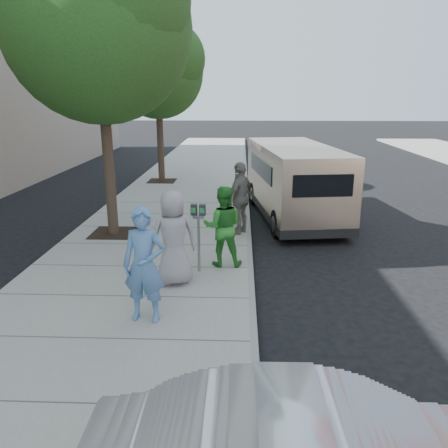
{
  "coord_description": "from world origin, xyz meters",
  "views": [
    {
      "loc": [
        1.21,
        -8.99,
        3.83
      ],
      "look_at": [
        0.84,
        0.19,
        1.1
      ],
      "focal_mm": 35.0,
      "sensor_mm": 36.0,
      "label": 1
    }
  ],
  "objects_px": {
    "person_gray_shirt": "(173,238)",
    "tree_far": "(159,68)",
    "parking_meter": "(198,223)",
    "van": "(293,180)",
    "person_green_shirt": "(223,226)",
    "tree_near": "(100,21)",
    "person_officer": "(144,265)",
    "person_striped_polo": "(241,198)"
  },
  "relations": [
    {
      "from": "person_green_shirt",
      "to": "person_striped_polo",
      "type": "height_order",
      "value": "person_striped_polo"
    },
    {
      "from": "tree_near",
      "to": "tree_far",
      "type": "relative_size",
      "value": 1.16
    },
    {
      "from": "van",
      "to": "person_gray_shirt",
      "type": "distance_m",
      "value": 6.41
    },
    {
      "from": "person_green_shirt",
      "to": "person_gray_shirt",
      "type": "height_order",
      "value": "person_gray_shirt"
    },
    {
      "from": "tree_far",
      "to": "person_green_shirt",
      "type": "xyz_separation_m",
      "value": [
        3.07,
        -9.82,
        -3.83
      ]
    },
    {
      "from": "person_green_shirt",
      "to": "person_gray_shirt",
      "type": "distance_m",
      "value": 1.39
    },
    {
      "from": "person_officer",
      "to": "person_striped_polo",
      "type": "height_order",
      "value": "person_striped_polo"
    },
    {
      "from": "tree_near",
      "to": "person_striped_polo",
      "type": "height_order",
      "value": "tree_near"
    },
    {
      "from": "tree_far",
      "to": "tree_near",
      "type": "bearing_deg",
      "value": -90.0
    },
    {
      "from": "person_striped_polo",
      "to": "parking_meter",
      "type": "bearing_deg",
      "value": 12.72
    },
    {
      "from": "person_green_shirt",
      "to": "person_gray_shirt",
      "type": "xyz_separation_m",
      "value": [
        -0.94,
        -1.03,
        0.06
      ]
    },
    {
      "from": "person_striped_polo",
      "to": "tree_far",
      "type": "bearing_deg",
      "value": -124.84
    },
    {
      "from": "van",
      "to": "person_officer",
      "type": "relative_size",
      "value": 3.27
    },
    {
      "from": "person_officer",
      "to": "person_gray_shirt",
      "type": "xyz_separation_m",
      "value": [
        0.26,
        1.51,
        -0.02
      ]
    },
    {
      "from": "person_officer",
      "to": "person_green_shirt",
      "type": "distance_m",
      "value": 2.81
    },
    {
      "from": "van",
      "to": "tree_far",
      "type": "bearing_deg",
      "value": 126.91
    },
    {
      "from": "tree_near",
      "to": "van",
      "type": "relative_size",
      "value": 1.17
    },
    {
      "from": "person_gray_shirt",
      "to": "person_striped_polo",
      "type": "relative_size",
      "value": 0.97
    },
    {
      "from": "tree_near",
      "to": "person_gray_shirt",
      "type": "bearing_deg",
      "value": -56.67
    },
    {
      "from": "person_green_shirt",
      "to": "person_striped_polo",
      "type": "xyz_separation_m",
      "value": [
        0.38,
        2.38,
        0.09
      ]
    },
    {
      "from": "van",
      "to": "person_green_shirt",
      "type": "height_order",
      "value": "van"
    },
    {
      "from": "tree_far",
      "to": "van",
      "type": "bearing_deg",
      "value": -45.26
    },
    {
      "from": "person_striped_polo",
      "to": "person_green_shirt",
      "type": "bearing_deg",
      "value": 21.18
    },
    {
      "from": "person_officer",
      "to": "person_gray_shirt",
      "type": "relative_size",
      "value": 1.02
    },
    {
      "from": "tree_far",
      "to": "person_green_shirt",
      "type": "height_order",
      "value": "tree_far"
    },
    {
      "from": "van",
      "to": "person_gray_shirt",
      "type": "height_order",
      "value": "van"
    },
    {
      "from": "parking_meter",
      "to": "van",
      "type": "bearing_deg",
      "value": 68.57
    },
    {
      "from": "tree_far",
      "to": "person_gray_shirt",
      "type": "bearing_deg",
      "value": -78.86
    },
    {
      "from": "tree_far",
      "to": "parking_meter",
      "type": "relative_size",
      "value": 4.35
    },
    {
      "from": "person_gray_shirt",
      "to": "tree_far",
      "type": "bearing_deg",
      "value": -100.54
    },
    {
      "from": "tree_near",
      "to": "person_green_shirt",
      "type": "height_order",
      "value": "tree_near"
    },
    {
      "from": "parking_meter",
      "to": "tree_far",
      "type": "bearing_deg",
      "value": 109.57
    },
    {
      "from": "person_gray_shirt",
      "to": "person_striped_polo",
      "type": "distance_m",
      "value": 3.66
    },
    {
      "from": "person_officer",
      "to": "person_striped_polo",
      "type": "xyz_separation_m",
      "value": [
        1.57,
        4.92,
        0.0
      ]
    },
    {
      "from": "person_officer",
      "to": "person_striped_polo",
      "type": "bearing_deg",
      "value": 78.77
    },
    {
      "from": "tree_near",
      "to": "person_green_shirt",
      "type": "relative_size",
      "value": 4.19
    },
    {
      "from": "van",
      "to": "person_green_shirt",
      "type": "bearing_deg",
      "value": -121.73
    },
    {
      "from": "tree_far",
      "to": "person_officer",
      "type": "bearing_deg",
      "value": -81.35
    },
    {
      "from": "person_gray_shirt",
      "to": "person_officer",
      "type": "bearing_deg",
      "value": 58.67
    },
    {
      "from": "tree_near",
      "to": "person_striped_polo",
      "type": "relative_size",
      "value": 3.81
    },
    {
      "from": "parking_meter",
      "to": "van",
      "type": "xyz_separation_m",
      "value": [
        2.56,
        5.05,
        -0.01
      ]
    },
    {
      "from": "person_striped_polo",
      "to": "tree_near",
      "type": "bearing_deg",
      "value": -57.05
    }
  ]
}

